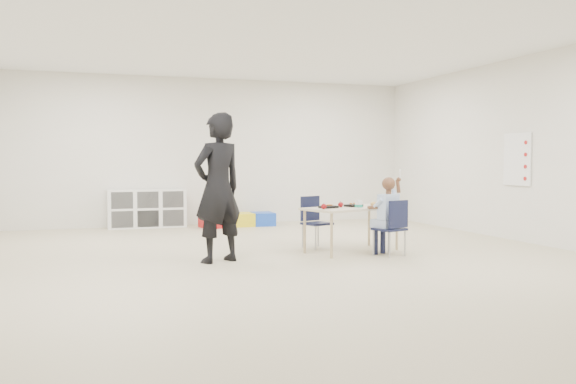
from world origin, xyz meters
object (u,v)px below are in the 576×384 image
object	(u,v)px
table	(352,229)
cubby_shelf	(147,209)
child	(389,212)
chair_near	(389,228)
adult	(218,188)

from	to	relation	value
table	cubby_shelf	distance (m)	4.53
child	chair_near	bearing A→B (deg)	0.00
table	child	distance (m)	0.63
adult	cubby_shelf	bearing A→B (deg)	-107.32
child	table	bearing A→B (deg)	105.28
table	adult	size ratio (longest dim) A/B	0.81
chair_near	cubby_shelf	bearing A→B (deg)	102.59
child	cubby_shelf	bearing A→B (deg)	102.59
chair_near	cubby_shelf	world-z (taller)	chair_near
table	chair_near	xyz separation A→B (m)	(0.32, -0.47, 0.06)
chair_near	adult	world-z (taller)	adult
chair_near	cubby_shelf	distance (m)	5.10
child	adult	distance (m)	2.24
child	cubby_shelf	world-z (taller)	child
table	adult	xyz separation A→B (m)	(-1.89, -0.27, 0.60)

